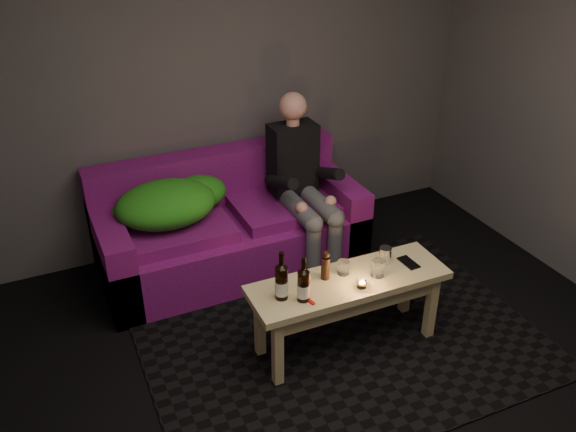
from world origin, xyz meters
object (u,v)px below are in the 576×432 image
person (302,180)px  sofa (229,229)px  coffee_table (348,291)px  beer_bottle_a (282,281)px  beer_bottle_b (303,285)px  steel_cup (385,255)px

person → sofa: bearing=163.5°
sofa → person: bearing=-16.5°
person → coffee_table: 1.09m
beer_bottle_a → coffee_table: bearing=-0.0°
person → beer_bottle_a: (-0.64, -1.04, -0.05)m
beer_bottle_a → beer_bottle_b: 0.12m
sofa → beer_bottle_a: size_ratio=6.29×
sofa → steel_cup: 1.32m
sofa → coffee_table: sofa is taller
sofa → beer_bottle_b: 1.31m
person → steel_cup: person is taller
coffee_table → beer_bottle_b: (-0.34, -0.07, 0.19)m
coffee_table → beer_bottle_a: (-0.44, 0.00, 0.20)m
beer_bottle_b → sofa: bearing=89.8°
sofa → coffee_table: bearing=-74.3°
sofa → coffee_table: (0.34, -1.20, 0.11)m
beer_bottle_a → sofa: bearing=84.9°
person → steel_cup: size_ratio=12.16×
coffee_table → steel_cup: steel_cup is taller
coffee_table → beer_bottle_b: 0.40m
beer_bottle_b → coffee_table: bearing=11.6°
person → steel_cup: 0.99m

